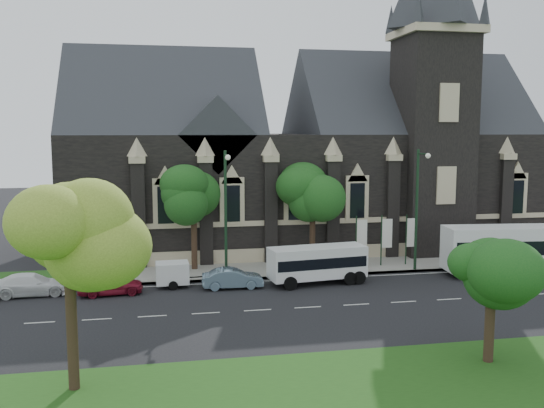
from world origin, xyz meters
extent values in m
plane|color=black|center=(0.00, 0.00, 0.00)|extent=(160.00, 160.00, 0.00)
cube|color=gray|center=(0.00, 9.50, 0.07)|extent=(80.00, 5.00, 0.15)
cube|color=black|center=(4.00, 19.50, 5.00)|extent=(40.00, 15.00, 10.00)
cube|color=#292B2F|center=(-8.00, 19.50, 10.00)|extent=(16.00, 15.00, 15.00)
cube|color=#292B2F|center=(14.00, 19.50, 10.00)|extent=(20.00, 15.00, 15.00)
cube|color=#292B2F|center=(-4.00, 15.00, 10.00)|extent=(6.00, 6.00, 6.00)
cube|color=black|center=(14.00, 13.50, 9.00)|extent=(5.50, 5.50, 18.00)
cube|color=#C0AA8B|center=(14.00, 13.50, 18.20)|extent=(6.20, 6.20, 0.60)
cube|color=#C0AA8B|center=(4.00, 11.96, 3.20)|extent=(40.00, 0.22, 0.40)
cube|color=#C0AA8B|center=(4.00, 11.96, 0.60)|extent=(40.00, 0.25, 1.20)
cube|color=black|center=(2.00, 11.82, 4.80)|extent=(1.20, 0.12, 2.80)
cylinder|color=black|center=(-12.00, -9.00, 2.20)|extent=(0.44, 0.44, 4.40)
sphere|color=olive|center=(-12.00, -9.00, 6.22)|extent=(4.16, 4.16, 4.16)
sphere|color=olive|center=(-11.22, -8.22, 7.00)|extent=(3.12, 3.12, 3.12)
cylinder|color=black|center=(6.00, -9.50, 1.54)|extent=(0.44, 0.44, 3.08)
sphere|color=#184E19|center=(6.00, -9.50, 4.48)|extent=(3.20, 3.20, 3.20)
sphere|color=#184E19|center=(6.60, -8.90, 5.08)|extent=(2.40, 2.40, 2.40)
cylinder|color=black|center=(3.00, 10.50, 1.98)|extent=(0.44, 0.44, 3.96)
sphere|color=#184E19|center=(3.00, 10.50, 5.64)|extent=(3.84, 3.84, 3.84)
sphere|color=#184E19|center=(3.72, 11.22, 6.36)|extent=(2.88, 2.88, 2.88)
cylinder|color=black|center=(-6.00, 10.50, 1.98)|extent=(0.44, 0.44, 3.96)
sphere|color=#184E19|center=(-6.00, 10.50, 5.57)|extent=(3.68, 3.68, 3.68)
sphere|color=#184E19|center=(-5.31, 11.19, 6.26)|extent=(2.76, 2.76, 2.76)
cylinder|color=#16321D|center=(10.00, 7.30, 4.50)|extent=(0.20, 0.20, 9.00)
cylinder|color=#16321D|center=(10.00, 6.50, 8.70)|extent=(0.10, 1.60, 0.10)
sphere|color=silver|center=(10.00, 5.70, 8.60)|extent=(0.36, 0.36, 0.36)
cylinder|color=#16321D|center=(-4.00, 7.30, 4.50)|extent=(0.20, 0.20, 9.00)
cylinder|color=#16321D|center=(-4.00, 6.50, 8.70)|extent=(0.10, 1.60, 0.10)
sphere|color=silver|center=(-4.00, 5.70, 8.60)|extent=(0.36, 0.36, 0.36)
cylinder|color=#16321D|center=(6.00, 9.00, 2.00)|extent=(0.10, 0.10, 4.00)
cube|color=white|center=(6.45, 9.00, 2.60)|extent=(0.80, 0.04, 2.20)
cylinder|color=#16321D|center=(8.00, 9.00, 2.00)|extent=(0.10, 0.10, 4.00)
cube|color=white|center=(8.45, 9.00, 2.60)|extent=(0.80, 0.04, 2.20)
cylinder|color=#16321D|center=(10.00, 9.00, 2.00)|extent=(0.10, 0.10, 4.00)
cube|color=white|center=(10.45, 9.00, 2.60)|extent=(0.80, 0.04, 2.20)
cube|color=white|center=(17.51, 4.73, 2.00)|extent=(12.37, 3.77, 3.10)
cube|color=black|center=(17.51, 4.73, 2.20)|extent=(11.89, 3.76, 0.99)
cube|color=#2D7D71|center=(17.51, 4.73, 0.75)|extent=(11.89, 3.75, 0.35)
cylinder|color=black|center=(13.14, 3.91, 0.45)|extent=(0.92, 0.37, 0.90)
cylinder|color=black|center=(13.40, 6.43, 0.45)|extent=(0.92, 0.37, 0.90)
cube|color=silver|center=(1.97, 5.21, 1.50)|extent=(6.79, 2.86, 2.09)
cube|color=black|center=(1.97, 5.21, 1.58)|extent=(6.54, 2.87, 0.71)
cylinder|color=black|center=(-0.19, 3.90, 0.45)|extent=(0.93, 0.39, 0.90)
cylinder|color=black|center=(-0.44, 5.96, 0.45)|extent=(0.93, 0.39, 0.90)
cylinder|color=black|center=(4.06, 4.43, 0.45)|extent=(0.93, 0.39, 0.90)
cylinder|color=black|center=(3.81, 6.48, 0.45)|extent=(0.93, 0.39, 0.90)
cylinder|color=black|center=(4.71, 4.51, 0.45)|extent=(0.93, 0.39, 0.90)
cylinder|color=black|center=(4.46, 6.56, 0.45)|extent=(0.93, 0.39, 0.90)
cube|color=silver|center=(-7.72, 6.14, 0.96)|extent=(2.19, 1.67, 1.39)
cylinder|color=black|center=(-7.70, 5.34, 0.30)|extent=(0.61, 0.23, 0.60)
cylinder|color=black|center=(-7.75, 6.95, 0.30)|extent=(0.61, 0.23, 0.60)
cylinder|color=black|center=(-6.33, 6.19, 0.59)|extent=(1.29, 0.12, 0.08)
imported|color=#6C889D|center=(-3.83, 5.10, 0.66)|extent=(4.04, 1.48, 1.32)
imported|color=maroon|center=(-11.62, 4.98, 0.68)|extent=(4.12, 1.92, 1.37)
imported|color=white|center=(-16.52, 5.77, 0.69)|extent=(4.89, 2.22, 1.39)
camera|label=1|loc=(-8.43, -33.07, 10.42)|focal=39.36mm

